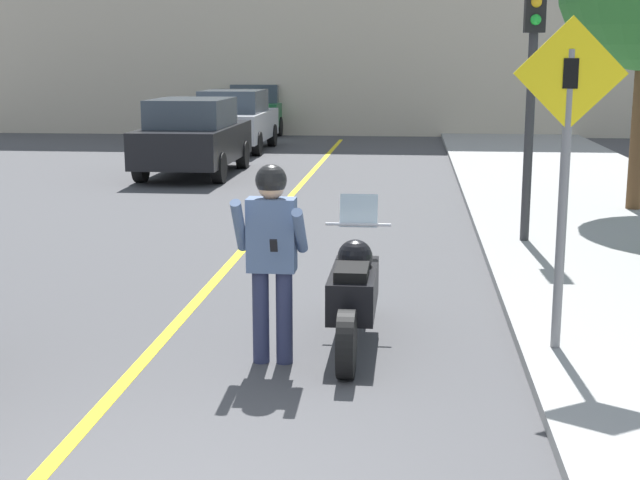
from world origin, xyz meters
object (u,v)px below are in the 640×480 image
parked_car_green (260,108)px  traffic_light (533,56)px  person_biker (272,244)px  motorcycle (354,292)px  parked_car_silver (235,120)px  crossing_sign (566,154)px  parked_car_black (194,136)px

parked_car_green → traffic_light: bearing=-69.9°
person_biker → traffic_light: size_ratio=0.48×
motorcycle → parked_car_silver: 17.44m
crossing_sign → parked_car_green: size_ratio=0.66×
motorcycle → parked_car_silver: bearing=104.7°
parked_car_silver → parked_car_green: size_ratio=1.00×
traffic_light → parked_car_silver: 14.18m
parked_car_black → parked_car_green: bearing=92.4°
crossing_sign → traffic_light: traffic_light is taller
parked_car_silver → person_biker: bearing=-77.8°
person_biker → crossing_sign: crossing_sign is taller
crossing_sign → motorcycle: bearing=171.7°
motorcycle → parked_car_black: size_ratio=0.54×
parked_car_silver → traffic_light: bearing=-62.7°
motorcycle → person_biker: 1.02m
motorcycle → parked_car_green: bearing=101.7°
person_biker → parked_car_silver: size_ratio=0.40×
crossing_sign → parked_car_silver: size_ratio=0.66×
crossing_sign → parked_car_silver: bearing=109.8°
person_biker → parked_car_black: size_ratio=0.40×
motorcycle → traffic_light: bearing=65.0°
parked_car_black → person_biker: bearing=-73.2°
traffic_light → crossing_sign: bearing=-93.6°
traffic_light → parked_car_black: traffic_light is taller
parked_car_green → person_biker: bearing=-80.1°
motorcycle → person_biker: person_biker is taller
parked_car_green → motorcycle: bearing=-78.3°
motorcycle → parked_car_black: parked_car_black is taller
motorcycle → person_biker: bearing=-138.2°
parked_car_black → parked_car_silver: 5.36m
motorcycle → parked_car_silver: (-4.42, 16.87, 0.37)m
crossing_sign → parked_car_black: bearing=117.1°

